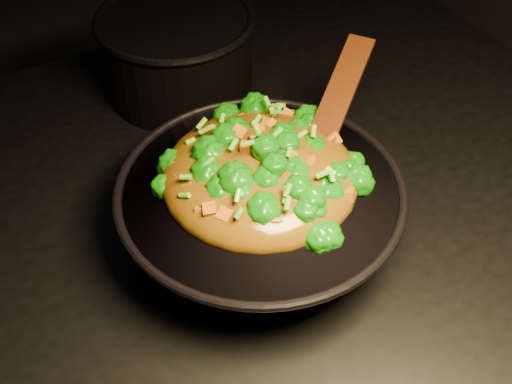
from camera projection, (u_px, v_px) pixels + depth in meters
stovetop at (252, 338)px, 1.28m from camera, size 1.20×0.90×0.90m
wok at (260, 215)px, 0.84m from camera, size 0.39×0.39×0.10m
stir_fry at (260, 153)px, 0.78m from camera, size 0.32×0.32×0.09m
spatula at (332, 112)px, 0.85m from camera, size 0.21×0.16×0.10m
back_pot at (178, 54)px, 1.07m from camera, size 0.31×0.31×0.14m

